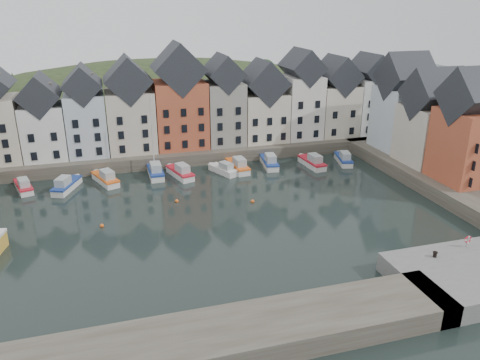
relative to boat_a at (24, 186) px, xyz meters
name	(u,v)px	position (x,y,z in m)	size (l,w,h in m)	color
ground	(219,223)	(24.74, -18.30, -0.67)	(260.00, 260.00, 0.00)	black
far_quay	(180,148)	(24.74, 11.70, 0.33)	(90.00, 16.00, 2.00)	#433C33
right_quay	(453,178)	(61.74, -15.30, 0.33)	(14.00, 54.00, 2.00)	#433C33
near_wall	(159,351)	(14.74, -40.30, 0.33)	(50.00, 6.00, 2.00)	#433C33
hillside	(166,192)	(24.76, 37.70, -18.63)	(153.60, 70.40, 64.00)	#1E2F17
far_terrace	(198,106)	(27.95, 9.70, 8.20)	(72.37, 8.16, 17.78)	beige
right_terrace	(434,119)	(60.74, -10.22, 8.24)	(8.30, 24.25, 16.36)	silver
mooring_buoys	(180,209)	(20.74, -12.96, -0.52)	(20.50, 5.50, 0.50)	orange
boat_a	(24,186)	(0.00, 0.00, 0.00)	(3.47, 6.17, 2.26)	silver
boat_b	(66,185)	(5.93, -1.47, 0.06)	(4.27, 6.71, 2.47)	silver
boat_c	(106,179)	(11.56, -0.27, 0.07)	(4.22, 6.84, 2.51)	silver
boat_d	(155,171)	(19.13, 0.86, 0.18)	(2.18, 6.86, 13.09)	silver
boat_e	(181,172)	(22.88, -0.68, 0.08)	(3.80, 6.89, 2.53)	silver
boat_f	(224,170)	(29.77, -0.96, -0.02)	(3.94, 5.94, 2.19)	silver
boat_g	(238,166)	(32.36, -0.23, 0.10)	(2.61, 6.89, 2.59)	silver
boat_h	(269,162)	(37.96, 0.21, 0.09)	(2.94, 6.89, 2.56)	silver
boat_i	(312,162)	(44.83, -1.89, 0.08)	(2.57, 6.74, 2.53)	silver
boat_j	(344,159)	(50.73, -1.66, 0.03)	(3.36, 6.45, 2.37)	silver
mooring_bollard	(435,254)	(42.70, -35.62, 1.64)	(0.48, 0.48, 0.56)	black
life_ring_post	(468,240)	(47.19, -34.84, 2.19)	(0.80, 0.17, 1.30)	gray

